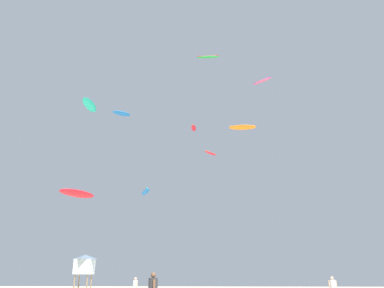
# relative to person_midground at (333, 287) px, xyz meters

# --- Properties ---
(person_midground) EXTENTS (0.53, 0.37, 1.63)m
(person_midground) POSITION_rel_person_midground_xyz_m (0.00, 0.00, 0.00)
(person_midground) COLOR navy
(person_midground) RESTS_ON ground
(person_left) EXTENTS (0.41, 0.39, 1.57)m
(person_left) POSITION_rel_person_midground_xyz_m (-14.52, 2.64, -0.03)
(person_left) COLOR #2D2D33
(person_left) RESTS_ON ground
(lifeguard_tower) EXTENTS (2.30, 2.30, 4.15)m
(lifeguard_tower) POSITION_rel_person_midground_xyz_m (-23.83, 17.58, 2.10)
(lifeguard_tower) COLOR #8C704C
(lifeguard_tower) RESTS_ON ground
(kite_aloft_0) EXTENTS (1.70, 1.95, 0.31)m
(kite_aloft_0) POSITION_rel_person_midground_xyz_m (-8.47, 12.66, 14.16)
(kite_aloft_0) COLOR red
(kite_aloft_1) EXTENTS (0.82, 2.26, 0.47)m
(kite_aloft_1) POSITION_rel_person_midground_xyz_m (-10.77, 18.86, 19.89)
(kite_aloft_1) COLOR red
(kite_aloft_2) EXTENTS (2.86, 2.21, 0.69)m
(kite_aloft_2) POSITION_rel_person_midground_xyz_m (-22.32, 23.98, 24.70)
(kite_aloft_2) COLOR blue
(kite_aloft_3) EXTENTS (3.40, 1.02, 0.58)m
(kite_aloft_3) POSITION_rel_person_midground_xyz_m (-4.43, 15.31, 18.40)
(kite_aloft_3) COLOR orange
(kite_aloft_4) EXTENTS (3.39, 4.09, 0.88)m
(kite_aloft_4) POSITION_rel_person_midground_xyz_m (-22.32, 8.84, 8.79)
(kite_aloft_4) COLOR red
(kite_aloft_6) EXTENTS (2.80, 2.56, 0.52)m
(kite_aloft_6) POSITION_rel_person_midground_xyz_m (-1.22, 17.70, 26.21)
(kite_aloft_6) COLOR #E5598C
(kite_aloft_7) EXTENTS (0.80, 2.69, 0.50)m
(kite_aloft_7) POSITION_rel_person_midground_xyz_m (-18.23, -1.25, 13.94)
(kite_aloft_7) COLOR #19B29E
(kite_aloft_8) EXTENTS (2.09, 0.68, 0.44)m
(kite_aloft_8) POSITION_rel_person_midground_xyz_m (-8.45, 1.05, 19.62)
(kite_aloft_8) COLOR green
(kite_aloft_9) EXTENTS (2.22, 4.10, 0.80)m
(kite_aloft_9) POSITION_rel_person_midground_xyz_m (-17.97, 23.82, 12.19)
(kite_aloft_9) COLOR blue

